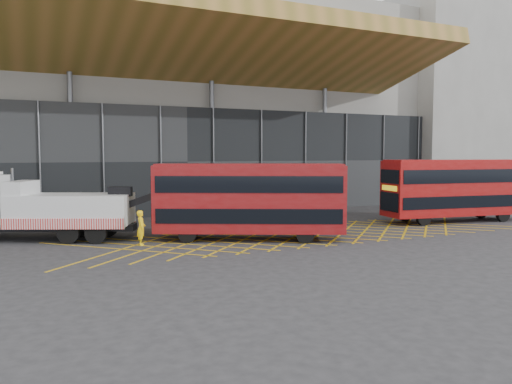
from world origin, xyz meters
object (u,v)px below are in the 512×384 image
bus_towed (249,198)px  bus_second (456,187)px  recovery_truck (36,207)px  worker (141,228)px

bus_towed → bus_second: 15.61m
bus_towed → recovery_truck: bearing=-177.9°
bus_second → worker: bearing=-172.5°
worker → bus_towed: bearing=-87.7°
bus_second → bus_towed: bearing=-169.6°
recovery_truck → bus_towed: bearing=0.0°
bus_second → worker: size_ratio=5.98×
bus_towed → bus_second: bus_second is taller
bus_second → recovery_truck: bearing=179.3°
recovery_truck → bus_second: size_ratio=1.00×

